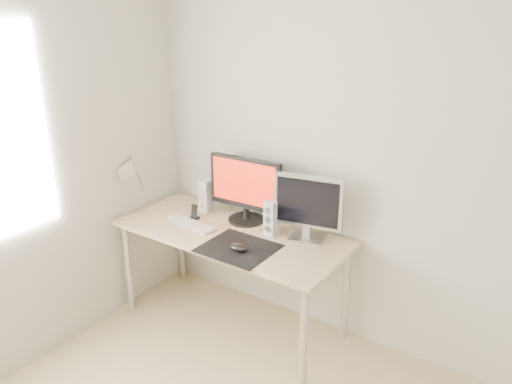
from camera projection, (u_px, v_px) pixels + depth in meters
The scene contains 11 objects.
wall_back at pixel (390, 168), 2.99m from camera, with size 3.50×3.50×0.00m, color beige.
mousepad at pixel (238, 248), 3.14m from camera, with size 0.45×0.40×0.00m, color black.
mouse at pixel (238, 247), 3.10m from camera, with size 0.12×0.07×0.04m, color black.
desk at pixel (231, 241), 3.41m from camera, with size 1.60×0.70×0.73m.
main_monitor at pixel (245, 187), 3.44m from camera, with size 0.55×0.27×0.47m.
second_monitor at pixel (308, 205), 3.18m from camera, with size 0.45×0.20×0.43m.
speaker_left at pixel (206, 196), 3.67m from camera, with size 0.08×0.09×0.24m.
speaker_right at pixel (272, 218), 3.29m from camera, with size 0.08×0.09×0.24m.
keyboard at pixel (191, 224), 3.47m from camera, with size 0.43×0.18×0.02m.
phone_dock at pixel (194, 214), 3.56m from camera, with size 0.06×0.05×0.11m.
pennant at pixel (130, 171), 3.57m from camera, with size 0.01×0.23×0.29m.
Camera 1 is at (0.94, -1.06, 2.17)m, focal length 35.00 mm.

